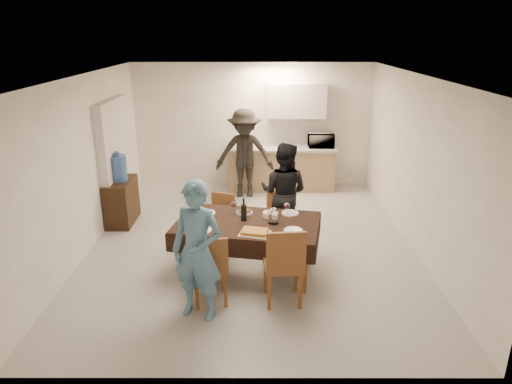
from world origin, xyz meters
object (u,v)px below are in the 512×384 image
at_px(person_near, 197,251).
at_px(wine_bottle, 244,209).
at_px(savoury_tart, 255,232).
at_px(microwave, 321,140).
at_px(dining_table, 247,224).
at_px(person_kitchen, 245,153).
at_px(water_pitcher, 273,216).
at_px(person_far, 284,192).
at_px(console, 122,202).
at_px(water_jug, 118,168).

bearing_deg(person_near, wine_bottle, 84.26).
height_order(savoury_tart, microwave, microwave).
relative_size(dining_table, person_kitchen, 1.17).
xyz_separation_m(water_pitcher, person_far, (0.20, 1.10, -0.05)).
height_order(dining_table, person_near, person_near).
relative_size(console, wine_bottle, 2.57).
height_order(wine_bottle, water_pitcher, wine_bottle).
height_order(water_pitcher, savoury_tart, water_pitcher).
xyz_separation_m(dining_table, water_pitcher, (0.35, -0.05, 0.14)).
bearing_deg(person_near, console, 139.87).
height_order(water_jug, person_near, person_near).
bearing_deg(microwave, wine_bottle, 66.71).
bearing_deg(console, person_near, -58.84).
distance_m(water_pitcher, person_far, 1.12).
xyz_separation_m(water_jug, person_far, (2.79, -0.69, -0.19)).
xyz_separation_m(dining_table, savoury_tart, (0.10, -0.38, 0.06)).
bearing_deg(water_jug, person_near, -58.84).
xyz_separation_m(dining_table, water_jug, (-2.24, 1.74, 0.28)).
height_order(water_jug, person_far, person_far).
xyz_separation_m(dining_table, person_far, (0.55, 1.05, 0.09)).
bearing_deg(dining_table, water_pitcher, 2.42).
distance_m(water_jug, water_pitcher, 3.15).
relative_size(wine_bottle, microwave, 0.62).
bearing_deg(water_pitcher, person_kitchen, 98.35).
bearing_deg(person_kitchen, savoury_tart, -86.49).
height_order(dining_table, person_far, person_far).
height_order(water_jug, wine_bottle, water_jug).
bearing_deg(person_kitchen, dining_table, -87.89).
height_order(dining_table, wine_bottle, wine_bottle).
height_order(water_jug, microwave, water_jug).
bearing_deg(person_kitchen, person_far, -72.15).
bearing_deg(console, water_jug, 0.00).
bearing_deg(wine_bottle, console, 142.31).
height_order(dining_table, water_pitcher, water_pitcher).
relative_size(savoury_tart, microwave, 0.73).
relative_size(person_far, person_kitchen, 0.90).
bearing_deg(person_far, console, 7.07).
xyz_separation_m(water_jug, person_near, (1.69, -2.79, -0.15)).
distance_m(water_jug, person_kitchen, 2.53).
bearing_deg(microwave, console, 26.25).
relative_size(savoury_tart, person_near, 0.23).
bearing_deg(water_pitcher, person_far, 79.70).
height_order(console, person_kitchen, person_kitchen).
distance_m(savoury_tart, person_near, 0.94).
height_order(console, savoury_tart, savoury_tart).
relative_size(person_near, person_far, 1.05).
xyz_separation_m(console, wine_bottle, (2.19, -1.69, 0.53)).
xyz_separation_m(microwave, person_kitchen, (-1.58, -0.45, -0.16)).
relative_size(console, microwave, 1.59).
bearing_deg(savoury_tart, wine_bottle, 109.23).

